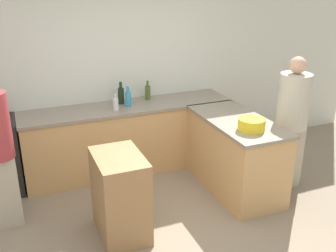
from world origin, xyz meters
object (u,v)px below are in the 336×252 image
at_px(dish_soap_bottle, 128,98).
at_px(vinegar_bottle_clear, 116,104).
at_px(mixing_bowl, 251,124).
at_px(wine_bottle_dark, 121,95).
at_px(island_table, 120,196).
at_px(olive_oil_bottle, 148,92).
at_px(person_at_peninsula, 291,120).

height_order(dish_soap_bottle, vinegar_bottle_clear, dish_soap_bottle).
distance_m(mixing_bowl, wine_bottle_dark, 1.83).
relative_size(island_table, mixing_bowl, 2.96).
bearing_deg(vinegar_bottle_clear, dish_soap_bottle, 27.95).
xyz_separation_m(island_table, dish_soap_bottle, (0.52, 1.37, 0.58)).
bearing_deg(wine_bottle_dark, dish_soap_bottle, -67.68).
height_order(island_table, dish_soap_bottle, dish_soap_bottle).
relative_size(olive_oil_bottle, person_at_peninsula, 0.16).
height_order(wine_bottle_dark, olive_oil_bottle, wine_bottle_dark).
distance_m(mixing_bowl, vinegar_bottle_clear, 1.73).
bearing_deg(vinegar_bottle_clear, island_table, -104.27).
xyz_separation_m(dish_soap_bottle, vinegar_bottle_clear, (-0.20, -0.11, -0.02)).
bearing_deg(dish_soap_bottle, vinegar_bottle_clear, -152.05).
xyz_separation_m(island_table, vinegar_bottle_clear, (0.32, 1.27, 0.56)).
bearing_deg(mixing_bowl, olive_oil_bottle, 114.60).
bearing_deg(mixing_bowl, wine_bottle_dark, 126.36).
xyz_separation_m(olive_oil_bottle, person_at_peninsula, (1.36, -1.37, -0.13)).
bearing_deg(olive_oil_bottle, dish_soap_bottle, -152.05).
height_order(island_table, vinegar_bottle_clear, vinegar_bottle_clear).
bearing_deg(mixing_bowl, person_at_peninsula, 11.96).
height_order(mixing_bowl, wine_bottle_dark, wine_bottle_dark).
relative_size(island_table, person_at_peninsula, 0.54).
relative_size(dish_soap_bottle, olive_oil_bottle, 1.00).
xyz_separation_m(mixing_bowl, olive_oil_bottle, (-0.69, 1.51, 0.04)).
distance_m(island_table, mixing_bowl, 1.64).
bearing_deg(olive_oil_bottle, mixing_bowl, -65.40).
distance_m(mixing_bowl, person_at_peninsula, 0.69).
xyz_separation_m(island_table, wine_bottle_dark, (0.46, 1.51, 0.59)).
xyz_separation_m(island_table, mixing_bowl, (1.55, 0.04, 0.54)).
distance_m(vinegar_bottle_clear, olive_oil_bottle, 0.60).
bearing_deg(mixing_bowl, vinegar_bottle_clear, 134.98).
bearing_deg(island_table, wine_bottle_dark, 72.91).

